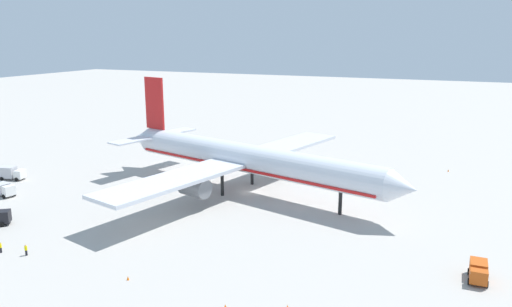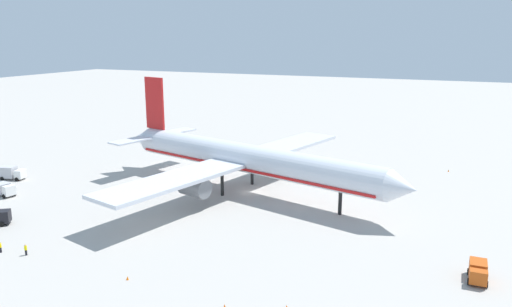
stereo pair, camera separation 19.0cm
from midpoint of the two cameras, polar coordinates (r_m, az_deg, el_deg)
name	(u,v)px [view 2 (the right image)]	position (r m, az deg, el deg)	size (l,w,h in m)	color
ground_plane	(249,192)	(105.29, -0.77, -4.50)	(600.00, 600.00, 0.00)	#ADA8A0
airliner	(244,159)	(104.13, -1.39, -0.59)	(71.91, 69.26, 22.85)	silver
service_truck_1	(5,189)	(115.16, -26.99, -3.67)	(5.16, 3.31, 2.60)	white
service_truck_4	(11,173)	(127.37, -26.39, -1.99)	(6.19, 3.77, 3.04)	white
service_truck_5	(478,271)	(75.07, 24.33, -12.29)	(2.58, 4.83, 2.47)	#BF4C14
ground_worker_0	(0,247)	(86.43, -27.38, -9.59)	(0.43, 0.43, 1.70)	black
ground_worker_4	(26,250)	(83.71, -24.99, -10.04)	(0.57, 0.57, 1.76)	black
traffic_cone_0	(182,142)	(155.10, -8.46, 1.34)	(0.36, 0.36, 0.55)	orange
traffic_cone_1	(449,171)	(129.81, 21.39, -1.84)	(0.36, 0.36, 0.55)	orange
traffic_cone_2	(127,278)	(71.58, -14.55, -13.74)	(0.36, 0.36, 0.55)	orange
traffic_cone_3	(287,307)	(63.09, 3.65, -17.27)	(0.36, 0.36, 0.55)	orange
traffic_cone_4	(225,306)	(63.24, -3.56, -17.19)	(0.36, 0.36, 0.55)	orange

